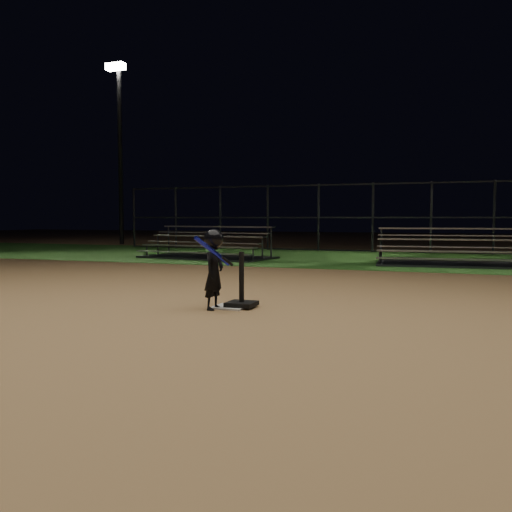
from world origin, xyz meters
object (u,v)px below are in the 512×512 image
at_px(child_batter, 214,267).
at_px(light_pole_left, 119,138).
at_px(home_plate, 231,307).
at_px(bleacher_left, 207,252).
at_px(batting_tee, 242,296).
at_px(bleacher_right, 455,258).

xyz_separation_m(child_batter, light_pole_left, (-11.85, 15.16, 4.37)).
distance_m(child_batter, light_pole_left, 19.73).
bearing_deg(home_plate, bleacher_left, 117.69).
bearing_deg(bleacher_left, light_pole_left, 147.42).
height_order(home_plate, batting_tee, batting_tee).
distance_m(home_plate, batting_tee, 0.21).
bearing_deg(bleacher_left, home_plate, -53.68).
bearing_deg(light_pole_left, batting_tee, -50.81).
xyz_separation_m(home_plate, batting_tee, (0.14, 0.05, 0.15)).
height_order(batting_tee, light_pole_left, light_pole_left).
distance_m(bleacher_right, light_pole_left, 16.98).
height_order(child_batter, bleacher_left, child_batter).
bearing_deg(child_batter, light_pole_left, 44.38).
distance_m(batting_tee, light_pole_left, 19.80).
height_order(child_batter, light_pole_left, light_pole_left).
xyz_separation_m(child_batter, bleacher_right, (2.99, 8.43, -0.38)).
distance_m(batting_tee, bleacher_left, 9.29).
relative_size(home_plate, bleacher_right, 0.11).
height_order(bleacher_right, light_pole_left, light_pole_left).
relative_size(bleacher_left, light_pole_left, 0.51).
height_order(home_plate, bleacher_left, bleacher_left).
bearing_deg(batting_tee, child_batter, -137.28).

